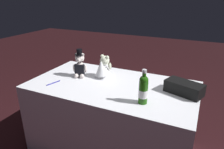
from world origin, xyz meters
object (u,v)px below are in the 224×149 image
object	(u,v)px
teddy_bear_bride	(104,68)
champagne_bottle	(143,89)
signing_pen	(54,83)
gift_case_black	(184,88)
teddy_bear_groom	(80,66)

from	to	relation	value
teddy_bear_bride	champagne_bottle	world-z (taller)	champagne_bottle
teddy_bear_bride	signing_pen	xyz separation A→B (m)	(-0.36, -0.35, -0.09)
teddy_bear_bride	gift_case_black	xyz separation A→B (m)	(0.80, -0.05, -0.04)
champagne_bottle	signing_pen	distance (m)	0.90
teddy_bear_groom	champagne_bottle	bearing A→B (deg)	-19.36
teddy_bear_bride	champagne_bottle	size ratio (longest dim) A/B	0.82
signing_pen	gift_case_black	distance (m)	1.20
champagne_bottle	signing_pen	bearing A→B (deg)	179.66
teddy_bear_groom	teddy_bear_bride	world-z (taller)	teddy_bear_groom
teddy_bear_groom	champagne_bottle	xyz separation A→B (m)	(0.76, -0.27, 0.00)
teddy_bear_groom	signing_pen	distance (m)	0.31
teddy_bear_bride	gift_case_black	distance (m)	0.80
champagne_bottle	gift_case_black	distance (m)	0.42
champagne_bottle	gift_case_black	xyz separation A→B (m)	(0.27, 0.31, -0.07)
gift_case_black	teddy_bear_bride	bearing A→B (deg)	176.48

